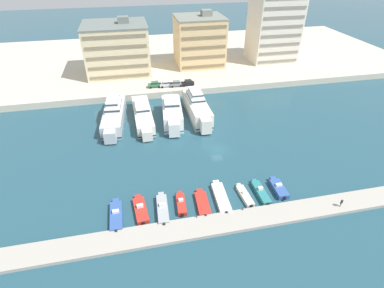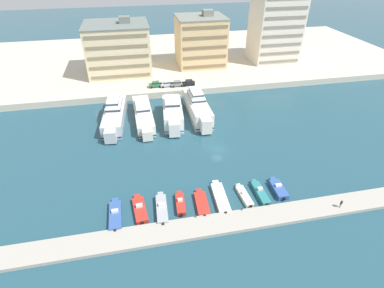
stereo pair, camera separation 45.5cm
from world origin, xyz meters
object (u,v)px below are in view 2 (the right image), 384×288
object	(u,v)px
motorboat_red_center	(202,203)
motorboat_cream_mid_right	(244,196)
yacht_ivory_left	(143,114)
yacht_silver_far_left	(115,114)
motorboat_white_center_right	(220,197)
pedestrian_near_edge	(341,203)
motorboat_blue_far_left	(115,215)
motorboat_red_center_left	(180,203)
motorboat_red_left	(140,209)
motorboat_blue_far_right	(278,189)
motorboat_teal_right	(260,193)
motorboat_grey_mid_left	(162,209)
yacht_ivory_center_left	(197,107)
car_grey_mid_left	(177,83)
car_black_center_left	(189,82)
car_green_far_left	(155,84)
car_silver_left	(167,84)
yacht_white_mid_left	(173,113)

from	to	relation	value
motorboat_red_center	motorboat_cream_mid_right	distance (m)	8.29
motorboat_red_center	yacht_ivory_left	bearing A→B (deg)	103.57
yacht_silver_far_left	motorboat_white_center_right	bearing A→B (deg)	-60.28
yacht_ivory_left	pedestrian_near_edge	world-z (taller)	yacht_ivory_left
yacht_ivory_left	motorboat_white_center_right	xyz separation A→B (m)	(11.95, -33.31, -1.36)
yacht_silver_far_left	motorboat_blue_far_left	size ratio (longest dim) A/B	2.85
motorboat_blue_far_left	motorboat_red_center_left	world-z (taller)	motorboat_blue_far_left
motorboat_blue_far_left	pedestrian_near_edge	world-z (taller)	pedestrian_near_edge
motorboat_red_left	motorboat_blue_far_right	size ratio (longest dim) A/B	1.18
yacht_silver_far_left	yacht_ivory_left	distance (m)	7.56
motorboat_teal_right	yacht_ivory_left	bearing A→B (deg)	120.36
yacht_silver_far_left	motorboat_blue_far_right	bearing A→B (deg)	-47.78
motorboat_grey_mid_left	motorboat_cream_mid_right	bearing A→B (deg)	1.29
yacht_ivory_center_left	motorboat_white_center_right	bearing A→B (deg)	-94.89
motorboat_red_center	yacht_silver_far_left	bearing A→B (deg)	114.31
motorboat_red_left	car_grey_mid_left	distance (m)	52.01
yacht_ivory_center_left	motorboat_blue_far_left	size ratio (longest dim) A/B	2.77
motorboat_grey_mid_left	car_black_center_left	xyz separation A→B (m)	(14.72, 50.53, 2.45)
yacht_ivory_left	car_green_far_left	xyz separation A→B (m)	(5.06, 17.21, 1.18)
yacht_ivory_left	motorboat_blue_far_right	xyz separation A→B (m)	(23.52, -33.42, -1.25)
yacht_silver_far_left	motorboat_teal_right	distance (m)	43.96
yacht_ivory_center_left	motorboat_cream_mid_right	world-z (taller)	yacht_ivory_center_left
yacht_ivory_left	motorboat_blue_far_left	world-z (taller)	yacht_ivory_left
motorboat_blue_far_left	pedestrian_near_edge	bearing A→B (deg)	-9.08
motorboat_grey_mid_left	car_green_far_left	xyz separation A→B (m)	(4.17, 51.34, 2.45)
yacht_ivory_center_left	motorboat_red_left	size ratio (longest dim) A/B	2.96
motorboat_cream_mid_right	car_green_far_left	distance (m)	52.32
motorboat_red_left	car_black_center_left	bearing A→B (deg)	69.52
motorboat_blue_far_right	yacht_ivory_center_left	bearing A→B (deg)	104.68
motorboat_grey_mid_left	car_black_center_left	bearing A→B (deg)	73.76
motorboat_red_center_left	yacht_ivory_center_left	bearing A→B (deg)	72.65
motorboat_teal_right	motorboat_white_center_right	bearing A→B (deg)	177.27
motorboat_red_center	motorboat_red_center_left	bearing A→B (deg)	171.20
motorboat_grey_mid_left	motorboat_teal_right	distance (m)	18.84
car_silver_left	motorboat_blue_far_left	bearing A→B (deg)	-107.30
motorboat_red_center	car_silver_left	world-z (taller)	car_silver_left
pedestrian_near_edge	motorboat_red_center_left	bearing A→B (deg)	166.28
yacht_white_mid_left	motorboat_red_center_left	distance (m)	31.79
motorboat_grey_mid_left	motorboat_red_center_left	size ratio (longest dim) A/B	1.30
yacht_silver_far_left	motorboat_red_left	xyz separation A→B (m)	(4.55, -34.10, -1.84)
car_grey_mid_left	car_black_center_left	bearing A→B (deg)	-0.72
motorboat_cream_mid_right	motorboat_teal_right	xyz separation A→B (m)	(3.23, 0.10, 0.09)
motorboat_teal_right	motorboat_cream_mid_right	bearing A→B (deg)	-178.31
yacht_ivory_left	motorboat_white_center_right	distance (m)	35.42
yacht_ivory_center_left	motorboat_blue_far_left	xyz separation A→B (m)	(-22.00, -33.84, -2.13)
yacht_white_mid_left	motorboat_red_center	xyz separation A→B (m)	(0.52, -32.16, -2.03)
car_silver_left	car_grey_mid_left	world-z (taller)	same
motorboat_blue_far_right	yacht_silver_far_left	bearing A→B (deg)	132.22
motorboat_cream_mid_right	motorboat_grey_mid_left	bearing A→B (deg)	-178.71
yacht_white_mid_left	car_grey_mid_left	xyz separation A→B (m)	(4.18, 18.35, 0.58)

